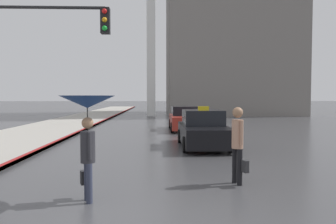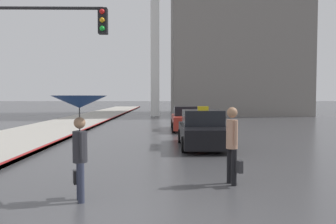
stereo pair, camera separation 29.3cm
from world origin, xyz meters
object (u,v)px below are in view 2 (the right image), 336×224
(pedestrian_man, at_px, (232,140))
(monument_cross, at_px, (155,10))
(taxi, at_px, (203,130))
(pedestrian_with_umbrella, at_px, (79,115))
(traffic_light, at_px, (39,48))
(sedan_red, at_px, (187,119))

(pedestrian_man, xyz_separation_m, monument_cross, (-2.49, 27.41, 10.20))
(pedestrian_man, bearing_deg, taxi, 161.42)
(pedestrian_with_umbrella, xyz_separation_m, pedestrian_man, (3.27, 1.18, -0.67))
(pedestrian_with_umbrella, distance_m, traffic_light, 4.99)
(pedestrian_man, bearing_deg, monument_cross, 166.75)
(pedestrian_man, distance_m, traffic_light, 6.72)
(pedestrian_man, relative_size, monument_cross, 0.09)
(pedestrian_with_umbrella, xyz_separation_m, monument_cross, (0.77, 28.59, 9.53))
(pedestrian_man, height_order, monument_cross, monument_cross)
(traffic_light, bearing_deg, pedestrian_with_umbrella, -60.53)
(taxi, height_order, monument_cross, monument_cross)
(pedestrian_with_umbrella, height_order, traffic_light, traffic_light)
(sedan_red, distance_m, pedestrian_with_umbrella, 14.14)
(pedestrian_with_umbrella, xyz_separation_m, traffic_light, (-2.27, 4.01, 1.90))
(traffic_light, xyz_separation_m, monument_cross, (3.04, 24.58, 7.63))
(taxi, relative_size, traffic_light, 0.83)
(monument_cross, bearing_deg, sedan_red, -81.04)
(sedan_red, height_order, monument_cross, monument_cross)
(sedan_red, relative_size, pedestrian_man, 2.33)
(sedan_red, height_order, pedestrian_man, pedestrian_man)
(sedan_red, distance_m, traffic_light, 11.51)
(taxi, bearing_deg, sedan_red, -88.60)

